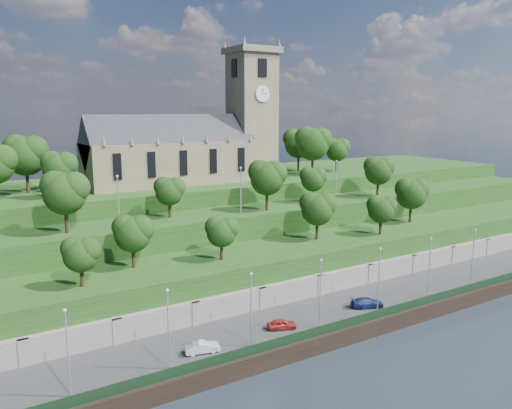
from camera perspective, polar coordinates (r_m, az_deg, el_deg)
ground at (r=65.52m, az=10.04°, el=-15.60°), size 320.00×320.00×0.00m
promenade at (r=69.26m, az=6.72°, el=-13.08°), size 160.00×12.00×2.00m
quay_wall at (r=65.01m, az=10.10°, el=-14.75°), size 160.00×0.50×2.20m
fence at (r=64.82m, az=9.76°, el=-13.35°), size 160.00×0.10×1.20m
retaining_wall at (r=73.10m, az=3.83°, el=-10.44°), size 160.00×2.10×5.00m
embankment_lower at (r=77.29m, az=1.25°, el=-8.04°), size 160.00×12.00×8.00m
embankment_upper at (r=85.77m, az=-2.70°, el=-4.73°), size 160.00×10.00×12.00m
hilltop at (r=103.84m, az=-8.25°, el=-1.23°), size 160.00×32.00×15.00m
church at (r=98.44m, az=-7.14°, el=6.98°), size 38.60×12.35×27.60m
trees_lower at (r=79.02m, az=5.23°, el=-0.86°), size 66.40×9.08×8.41m
trees_upper at (r=83.20m, az=-1.47°, el=2.87°), size 64.54×8.10×8.75m
trees_hilltop at (r=98.08m, az=-6.10°, el=6.32°), size 75.69×15.77×10.43m
lamp_posts_promenade at (r=63.28m, az=7.36°, el=-9.51°), size 60.36×0.36×8.93m
lamp_posts_upper at (r=80.97m, az=-1.75°, el=1.99°), size 40.36×0.36×7.89m
car_left at (r=64.01m, az=2.98°, el=-13.50°), size 4.00×2.71×1.26m
car_middle at (r=58.68m, az=-6.17°, el=-15.89°), size 4.19×2.23×1.31m
car_right at (r=72.01m, az=12.61°, el=-10.88°), size 5.00×3.49×1.35m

